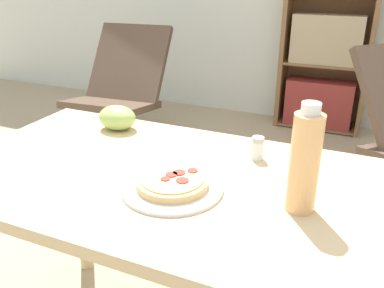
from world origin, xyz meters
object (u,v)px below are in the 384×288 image
Objects in this scene: pizza_on_plate at (172,184)px; salt_shaker at (257,148)px; drink_bottle at (305,162)px; bookshelf at (328,36)px; grape_bunch at (117,118)px; lounge_chair_near at (121,109)px.

salt_shaker is (0.15, 0.27, 0.02)m from pizza_on_plate.
pizza_on_plate is 0.34m from drink_bottle.
grape_bunch is at bearing -100.79° from bookshelf.
grape_bunch is at bearing 140.04° from pizza_on_plate.
drink_bottle is 2.36m from lounge_chair_near.
grape_bunch is 2.39m from bookshelf.
pizza_on_plate is 0.16× the size of bookshelf.
grape_bunch is 0.75m from drink_bottle.
grape_bunch is 0.08× the size of bookshelf.
drink_bottle is at bearing 6.81° from pizza_on_plate.
drink_bottle is at bearing -54.01° from salt_shaker.
drink_bottle is (0.69, -0.27, 0.08)m from grape_bunch.
grape_bunch is (-0.37, 0.31, 0.03)m from pizza_on_plate.
drink_bottle is at bearing -84.67° from bookshelf.
bookshelf is (1.35, 0.99, 0.49)m from lounge_chair_near.
grape_bunch is 0.16× the size of lounge_chair_near.
drink_bottle is 3.76× the size of salt_shaker.
lounge_chair_near is at bearing 134.33° from drink_bottle.
drink_bottle is at bearing -50.57° from lounge_chair_near.
bookshelf is at bearing 95.33° from drink_bottle.
grape_bunch is at bearing -61.31° from lounge_chair_near.
drink_bottle is 2.64m from bookshelf.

